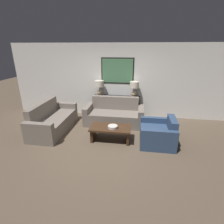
% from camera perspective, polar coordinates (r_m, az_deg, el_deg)
% --- Properties ---
extents(ground_plane, '(20.00, 20.00, 0.00)m').
position_cam_1_polar(ground_plane, '(4.87, -1.71, -10.54)').
color(ground_plane, brown).
extents(back_wall, '(8.06, 0.12, 2.65)m').
position_cam_1_polar(back_wall, '(6.55, 1.81, 10.15)').
color(back_wall, silver).
rests_on(back_wall, ground_plane).
extents(console_table, '(1.70, 0.36, 0.81)m').
position_cam_1_polar(console_table, '(6.54, 1.44, 1.72)').
color(console_table, black).
rests_on(console_table, ground_plane).
extents(table_lamp_left, '(0.32, 0.32, 0.56)m').
position_cam_1_polar(table_lamp_left, '(6.44, -4.15, 8.50)').
color(table_lamp_left, tan).
rests_on(table_lamp_left, console_table).
extents(table_lamp_right, '(0.32, 0.32, 0.56)m').
position_cam_1_polar(table_lamp_right, '(6.29, 7.29, 8.09)').
color(table_lamp_right, tan).
rests_on(table_lamp_right, console_table).
extents(couch_by_back_wall, '(1.98, 0.85, 0.89)m').
position_cam_1_polar(couch_by_back_wall, '(6.00, 0.69, -1.08)').
color(couch_by_back_wall, slate).
rests_on(couch_by_back_wall, ground_plane).
extents(couch_by_side, '(0.85, 1.98, 0.89)m').
position_cam_1_polar(couch_by_side, '(5.86, -18.81, -2.78)').
color(couch_by_side, slate).
rests_on(couch_by_side, ground_plane).
extents(coffee_table, '(1.13, 0.61, 0.42)m').
position_cam_1_polar(coffee_table, '(4.93, -0.45, -6.06)').
color(coffee_table, '#3D2616').
rests_on(coffee_table, ground_plane).
extents(decorative_bowl, '(0.27, 0.27, 0.07)m').
position_cam_1_polar(decorative_bowl, '(4.80, 0.25, -4.85)').
color(decorative_bowl, beige).
rests_on(decorative_bowl, coffee_table).
extents(armchair_near_back_wall, '(0.91, 0.99, 0.76)m').
position_cam_1_polar(armchair_near_back_wall, '(4.97, 14.89, -6.99)').
color(armchair_near_back_wall, navy).
rests_on(armchair_near_back_wall, ground_plane).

